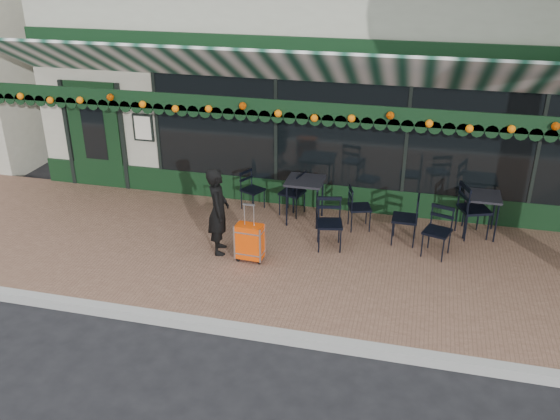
% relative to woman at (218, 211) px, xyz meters
% --- Properties ---
extents(ground, '(80.00, 80.00, 0.00)m').
position_rel_woman_xyz_m(ground, '(1.43, -1.85, -0.88)').
color(ground, black).
rests_on(ground, ground).
extents(sidewalk, '(18.00, 4.00, 0.15)m').
position_rel_woman_xyz_m(sidewalk, '(1.43, 0.15, -0.81)').
color(sidewalk, brown).
rests_on(sidewalk, ground).
extents(curb, '(18.00, 0.16, 0.15)m').
position_rel_woman_xyz_m(curb, '(1.43, -1.93, -0.81)').
color(curb, '#9E9E99').
rests_on(curb, ground).
extents(restaurant_building, '(12.00, 9.60, 4.50)m').
position_rel_woman_xyz_m(restaurant_building, '(1.43, 5.99, 1.39)').
color(restaurant_building, '#9B9886').
rests_on(restaurant_building, ground).
extents(woman, '(0.49, 0.61, 1.47)m').
position_rel_woman_xyz_m(woman, '(0.00, 0.00, 0.00)').
color(woman, black).
rests_on(woman, sidewalk).
extents(suitcase, '(0.45, 0.27, 0.99)m').
position_rel_woman_xyz_m(suitcase, '(0.58, -0.18, -0.40)').
color(suitcase, '#DF4107').
rests_on(suitcase, sidewalk).
extents(cafe_table_a, '(0.60, 0.60, 0.74)m').
position_rel_woman_xyz_m(cafe_table_a, '(4.21, 1.69, -0.06)').
color(cafe_table_a, black).
rests_on(cafe_table_a, sidewalk).
extents(cafe_table_b, '(0.66, 0.66, 0.82)m').
position_rel_woman_xyz_m(cafe_table_b, '(1.13, 1.48, 0.00)').
color(cafe_table_b, black).
rests_on(cafe_table_b, sidewalk).
extents(chair_a_left, '(0.45, 0.45, 0.88)m').
position_rel_woman_xyz_m(chair_a_left, '(2.95, 1.06, -0.29)').
color(chair_a_left, black).
rests_on(chair_a_left, sidewalk).
extents(chair_a_right, '(0.64, 0.64, 0.98)m').
position_rel_woman_xyz_m(chair_a_right, '(4.09, 1.60, -0.24)').
color(chair_a_right, black).
rests_on(chair_a_right, sidewalk).
extents(chair_a_front, '(0.53, 0.53, 0.84)m').
position_rel_woman_xyz_m(chair_a_front, '(3.48, 0.72, -0.31)').
color(chair_a_front, black).
rests_on(chair_a_front, sidewalk).
extents(chair_b_left, '(0.51, 0.51, 0.85)m').
position_rel_woman_xyz_m(chair_b_left, '(0.84, 1.72, -0.31)').
color(chair_b_left, black).
rests_on(chair_b_left, sidewalk).
extents(chair_b_right, '(0.50, 0.50, 0.80)m').
position_rel_woman_xyz_m(chair_b_right, '(2.14, 1.41, -0.33)').
color(chair_b_right, black).
rests_on(chair_b_right, sidewalk).
extents(chair_b_front, '(0.52, 0.52, 0.87)m').
position_rel_woman_xyz_m(chair_b_front, '(1.74, 0.55, -0.30)').
color(chair_b_front, black).
rests_on(chair_b_front, sidewalk).
extents(chair_solo, '(0.50, 0.50, 0.76)m').
position_rel_woman_xyz_m(chair_solo, '(0.06, 1.77, -0.35)').
color(chair_solo, black).
rests_on(chair_solo, sidewalk).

